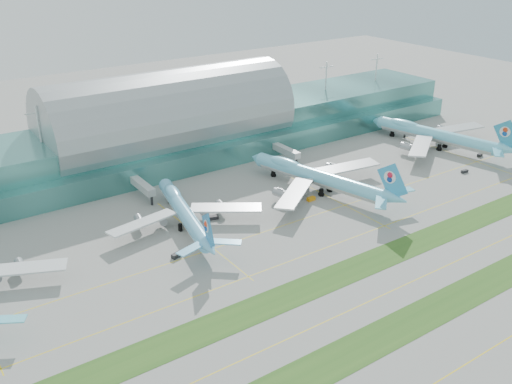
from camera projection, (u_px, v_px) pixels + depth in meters
ground at (352, 274)px, 185.27m from camera, size 700.00×700.00×0.00m
terminal at (170, 131)px, 276.11m from camera, size 340.00×69.10×36.00m
grass_strip_near at (419, 318)px, 164.23m from camera, size 420.00×12.00×0.08m
grass_strip_far at (348, 272)px, 186.75m from camera, size 420.00×12.00×0.08m
taxiline_a at (479, 356)px, 149.23m from camera, size 420.00×0.35×0.01m
taxiline_b at (383, 295)px, 174.75m from camera, size 420.00×0.35×0.01m
taxiline_c at (316, 251)px, 198.78m from camera, size 420.00×0.35×0.01m
taxiline_d at (278, 227)px, 215.29m from camera, size 420.00×0.35×0.01m
airliner_b at (184, 211)px, 214.66m from camera, size 58.83×67.69×18.77m
airliner_c at (317, 176)px, 243.21m from camera, size 67.80×78.26×21.83m
airliner_d at (435, 134)px, 294.17m from camera, size 69.77×80.27×22.26m
gse_c at (177, 255)px, 194.84m from camera, size 4.08×2.69×1.58m
gse_d at (213, 218)px, 221.10m from camera, size 4.34×2.99×1.37m
gse_e at (311, 199)px, 236.52m from camera, size 3.63×1.95×1.55m
gse_f at (342, 182)px, 252.73m from camera, size 3.81×2.28×1.80m
gse_g at (465, 171)px, 264.48m from camera, size 3.59×1.76×1.30m
gse_h at (480, 155)px, 283.88m from camera, size 3.26×2.05×1.44m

